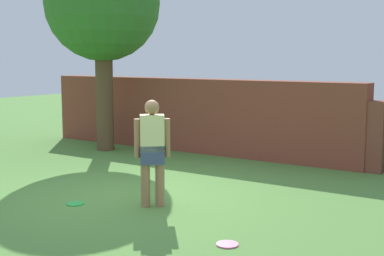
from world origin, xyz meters
TOP-DOWN VIEW (x-y plane):
  - ground_plane at (0.00, 0.00)m, footprint 40.00×40.00m
  - brick_wall at (-1.50, 4.18)m, footprint 8.38×0.50m
  - tree at (-3.34, 3.13)m, footprint 2.74×2.74m
  - person at (0.67, -0.20)m, footprint 0.44×0.40m
  - frisbee_pink at (2.44, -1.05)m, footprint 0.27×0.27m
  - frisbee_green at (-0.40, -0.77)m, footprint 0.27×0.27m

SIDE VIEW (x-z plane):
  - ground_plane at x=0.00m, z-range 0.00..0.00m
  - frisbee_pink at x=2.44m, z-range 0.00..0.02m
  - frisbee_green at x=-0.40m, z-range 0.00..0.02m
  - brick_wall at x=-1.50m, z-range 0.00..1.75m
  - person at x=0.67m, z-range 0.09..1.71m
  - tree at x=-3.34m, z-range 1.03..5.92m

